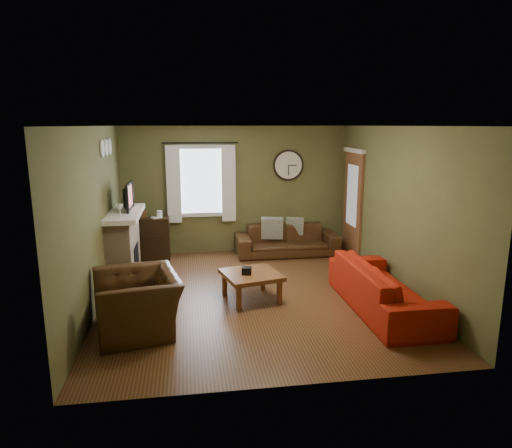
{
  "coord_description": "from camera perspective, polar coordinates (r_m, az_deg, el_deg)",
  "views": [
    {
      "loc": [
        -0.97,
        -6.71,
        2.61
      ],
      "look_at": [
        0.1,
        0.4,
        1.05
      ],
      "focal_mm": 32.0,
      "sensor_mm": 36.0,
      "label": 1
    }
  ],
  "objects": [
    {
      "name": "mantel",
      "position": [
        8.07,
        -16.24,
        1.26
      ],
      "size": [
        0.58,
        1.6,
        0.08
      ],
      "primitive_type": "cube",
      "color": "white",
      "rests_on": "fireplace"
    },
    {
      "name": "medallion_right",
      "position": [
        8.32,
        -17.84,
        9.19
      ],
      "size": [
        0.28,
        0.28,
        0.03
      ],
      "primitive_type": "cylinder",
      "color": "white",
      "rests_on": "wall_left"
    },
    {
      "name": "wall_back",
      "position": [
        9.45,
        -2.59,
        4.27
      ],
      "size": [
        4.6,
        0.0,
        2.6
      ],
      "primitive_type": "cube",
      "color": "brown",
      "rests_on": "ground"
    },
    {
      "name": "sofa_red",
      "position": [
        6.85,
        15.65,
        -7.6
      ],
      "size": [
        0.9,
        2.31,
        0.67
      ],
      "primitive_type": "imported",
      "rotation": [
        0.0,
        0.0,
        1.57
      ],
      "color": "#981707",
      "rests_on": "floor"
    },
    {
      "name": "firebox",
      "position": [
        8.25,
        -14.79,
        -4.44
      ],
      "size": [
        0.04,
        0.6,
        0.55
      ],
      "primitive_type": "cube",
      "color": "black",
      "rests_on": "fireplace"
    },
    {
      "name": "curtain_left",
      "position": [
        9.27,
        -10.26,
        4.86
      ],
      "size": [
        0.28,
        0.04,
        1.55
      ],
      "primitive_type": "cube",
      "color": "white",
      "rests_on": "wall_back"
    },
    {
      "name": "tv_screen",
      "position": [
        8.16,
        -15.53,
        3.34
      ],
      "size": [
        0.02,
        0.62,
        0.36
      ],
      "primitive_type": "cube",
      "color": "#994C3F",
      "rests_on": "mantel"
    },
    {
      "name": "coffee_table",
      "position": [
        7.0,
        -0.59,
        -7.79
      ],
      "size": [
        0.97,
        0.97,
        0.43
      ],
      "primitive_type": null,
      "rotation": [
        0.0,
        0.0,
        0.24
      ],
      "color": "brown",
      "rests_on": "floor"
    },
    {
      "name": "ceiling",
      "position": [
        6.78,
        -0.34,
        12.16
      ],
      "size": [
        4.6,
        5.2,
        0.0
      ],
      "primitive_type": "cube",
      "color": "white",
      "rests_on": "ground"
    },
    {
      "name": "book",
      "position": [
        9.02,
        -12.92,
        1.4
      ],
      "size": [
        0.23,
        0.25,
        0.02
      ],
      "primitive_type": "imported",
      "rotation": [
        0.0,
        0.0,
        0.42
      ],
      "color": "brown",
      "rests_on": "bookshelf"
    },
    {
      "name": "curtain_right",
      "position": [
        9.3,
        -3.44,
        5.06
      ],
      "size": [
        0.28,
        0.04,
        1.55
      ],
      "primitive_type": "cube",
      "color": "white",
      "rests_on": "wall_back"
    },
    {
      "name": "pillow_right",
      "position": [
        9.33,
        2.04,
        -0.52
      ],
      "size": [
        0.46,
        0.22,
        0.45
      ],
      "primitive_type": "cube",
      "rotation": [
        0.0,
        0.0,
        -0.19
      ],
      "color": "gray",
      "rests_on": "sofa_brown"
    },
    {
      "name": "bookshelf",
      "position": [
        9.22,
        -12.94,
        -1.82
      ],
      "size": [
        0.71,
        0.3,
        0.84
      ],
      "primitive_type": null,
      "color": "black",
      "rests_on": "floor"
    },
    {
      "name": "tv",
      "position": [
        8.18,
        -16.06,
        2.93
      ],
      "size": [
        0.08,
        0.6,
        0.35
      ],
      "primitive_type": "imported",
      "rotation": [
        0.0,
        0.0,
        1.57
      ],
      "color": "black",
      "rests_on": "mantel"
    },
    {
      "name": "wall_right",
      "position": [
        7.58,
        17.16,
        1.74
      ],
      "size": [
        0.0,
        5.2,
        2.6
      ],
      "primitive_type": "cube",
      "color": "brown",
      "rests_on": "ground"
    },
    {
      "name": "floor",
      "position": [
        7.26,
        -0.32,
        -8.82
      ],
      "size": [
        4.6,
        5.2,
        0.0
      ],
      "primitive_type": "cube",
      "color": "#55341C",
      "rests_on": "ground"
    },
    {
      "name": "medallion_left",
      "position": [
        7.63,
        -18.67,
        8.91
      ],
      "size": [
        0.28,
        0.28,
        0.03
      ],
      "primitive_type": "cylinder",
      "color": "white",
      "rests_on": "wall_left"
    },
    {
      "name": "pillow_left",
      "position": [
        9.54,
        4.88,
        -0.26
      ],
      "size": [
        0.37,
        0.24,
        0.36
      ],
      "primitive_type": "cube",
      "rotation": [
        0.0,
        0.0,
        -0.39
      ],
      "color": "gray",
      "rests_on": "sofa_brown"
    },
    {
      "name": "wine_glass_b",
      "position": [
        7.57,
        -16.63,
        1.62
      ],
      "size": [
        0.07,
        0.07,
        0.2
      ],
      "primitive_type": null,
      "color": "white",
      "rests_on": "mantel"
    },
    {
      "name": "curtain_rod",
      "position": [
        9.2,
        -6.98,
        10.04
      ],
      "size": [
        0.03,
        0.03,
        1.5
      ],
      "primitive_type": "cylinder",
      "color": "black",
      "rests_on": "wall_back"
    },
    {
      "name": "door",
      "position": [
        9.28,
        12.01,
        2.31
      ],
      "size": [
        0.05,
        0.9,
        2.1
      ],
      "primitive_type": "cube",
      "color": "brown",
      "rests_on": "floor"
    },
    {
      "name": "wall_clock",
      "position": [
        9.52,
        4.07,
        7.34
      ],
      "size": [
        0.64,
        0.06,
        0.64
      ],
      "primitive_type": null,
      "color": "white",
      "rests_on": "wall_back"
    },
    {
      "name": "wall_front",
      "position": [
        4.42,
        4.51,
        -5.06
      ],
      "size": [
        4.6,
        0.0,
        2.6
      ],
      "primitive_type": "cube",
      "color": "brown",
      "rests_on": "ground"
    },
    {
      "name": "fireplace",
      "position": [
        8.2,
        -16.21,
        -2.8
      ],
      "size": [
        0.4,
        1.4,
        1.1
      ],
      "primitive_type": "cube",
      "color": "tan",
      "rests_on": "floor"
    },
    {
      "name": "sofa_brown",
      "position": [
        9.39,
        3.87,
        -2.01
      ],
      "size": [
        2.07,
        0.81,
        0.6
      ],
      "primitive_type": "imported",
      "color": "#3B2312",
      "rests_on": "floor"
    },
    {
      "name": "wine_glass_a",
      "position": [
        7.56,
        -16.63,
        1.54
      ],
      "size": [
        0.06,
        0.06,
        0.18
      ],
      "primitive_type": null,
      "color": "white",
      "rests_on": "mantel"
    },
    {
      "name": "tissue_box",
      "position": [
        6.88,
        -1.17,
        -6.5
      ],
      "size": [
        0.17,
        0.17,
        0.11
      ],
      "primitive_type": "cube",
      "rotation": [
        0.0,
        0.0,
        -0.23
      ],
      "color": "black",
      "rests_on": "coffee_table"
    },
    {
      "name": "window_pane",
      "position": [
        9.36,
        -6.87,
        5.35
      ],
      "size": [
        1.0,
        0.02,
        1.3
      ],
      "primitive_type": null,
      "color": "silver",
      "rests_on": "wall_back"
    },
    {
      "name": "wall_left",
      "position": [
        6.96,
        -19.41,
        0.69
      ],
      "size": [
        0.0,
        5.2,
        2.6
      ],
      "primitive_type": "cube",
      "color": "brown",
      "rests_on": "ground"
    },
    {
      "name": "medallion_mid",
      "position": [
        7.98,
        -18.24,
        9.05
      ],
      "size": [
        0.28,
        0.28,
        0.03
      ],
      "primitive_type": "cylinder",
      "color": "white",
      "rests_on": "wall_left"
    },
    {
      "name": "armchair",
      "position": [
        6.13,
        -14.59,
        -9.53
      ],
      "size": [
        1.25,
        1.36,
        0.76
      ],
      "primitive_type": "imported",
      "rotation": [
        0.0,
        0.0,
        -1.35
      ],
      "color": "#3B2312",
      "rests_on": "floor"
    }
  ]
}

